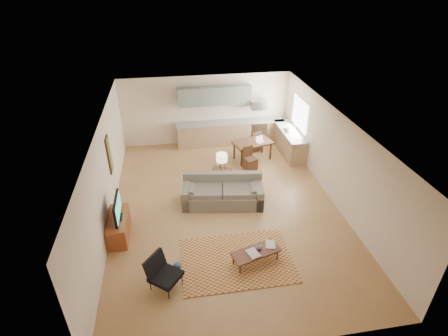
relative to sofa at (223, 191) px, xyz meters
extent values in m
plane|color=#A07142|center=(0.06, -0.17, -0.43)|extent=(9.00, 9.00, 0.00)
plane|color=white|center=(0.06, -0.17, 2.27)|extent=(9.00, 9.00, 0.00)
plane|color=beige|center=(0.06, 4.33, 0.92)|extent=(6.50, 0.00, 6.50)
plane|color=beige|center=(0.06, -4.67, 0.92)|extent=(6.50, 0.00, 6.50)
plane|color=beige|center=(-3.19, -0.17, 0.92)|extent=(0.00, 9.00, 9.00)
plane|color=beige|center=(3.31, -0.17, 0.92)|extent=(0.00, 9.00, 9.00)
cube|color=#A5A8AD|center=(2.06, 4.01, 0.02)|extent=(0.62, 0.62, 0.90)
cube|color=#A5A8AD|center=(2.06, 4.03, 1.12)|extent=(0.62, 0.40, 0.35)
cube|color=slate|center=(0.36, 4.16, 1.52)|extent=(2.80, 0.34, 0.70)
cube|color=white|center=(3.29, 2.83, 1.12)|extent=(0.02, 1.40, 1.05)
cube|color=#95411D|center=(-0.04, -2.38, -0.42)|extent=(2.70, 1.87, 0.02)
imported|color=#9A170D|center=(0.19, -2.62, -0.06)|extent=(0.44, 0.48, 0.03)
imported|color=navy|center=(0.68, -2.32, -0.07)|extent=(0.37, 0.42, 0.02)
imported|color=black|center=(0.47, -2.44, 0.00)|extent=(0.22, 0.22, 0.16)
imported|color=#FEEEC2|center=(2.89, 2.76, 0.59)|extent=(0.11, 0.11, 0.19)
camera|label=1|loc=(-1.35, -8.45, 5.81)|focal=28.00mm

